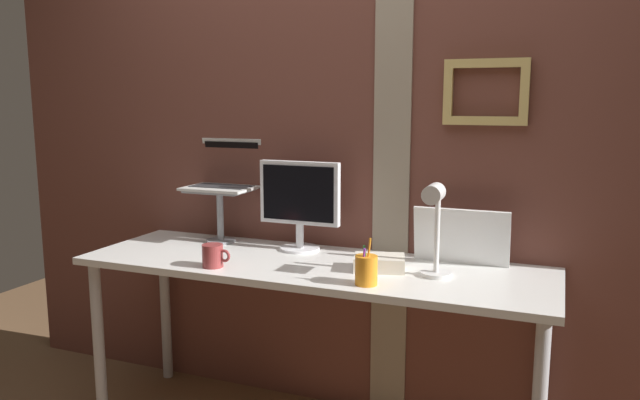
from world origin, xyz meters
The scene contains 10 objects.
brick_wall_back centered at (0.00, 0.44, 1.17)m, with size 3.71×0.16×2.33m.
desk centered at (-0.05, 0.07, 0.70)m, with size 1.97×0.61×0.78m.
monitor centered at (-0.18, 0.26, 1.01)m, with size 0.38×0.18×0.40m.
laptop_stand centered at (-0.60, 0.26, 0.95)m, with size 0.28×0.22×0.25m.
laptop centered at (-0.60, 0.33, 1.10)m, with size 0.32×0.29×0.23m.
whiteboard_panel centered at (0.53, 0.28, 0.89)m, with size 0.39×0.02×0.24m, color white.
desk_lamp centered at (0.47, 0.02, 1.01)m, with size 0.12×0.20×0.37m.
pen_cup centered at (0.25, -0.14, 0.83)m, with size 0.08×0.08×0.18m.
coffee_mug centered at (-0.40, -0.14, 0.82)m, with size 0.12×0.09×0.09m.
paper_clutter_stack centered at (0.24, 0.07, 0.81)m, with size 0.20×0.14×0.06m, color silver.
Camera 1 is at (0.90, -2.21, 1.45)m, focal length 34.26 mm.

